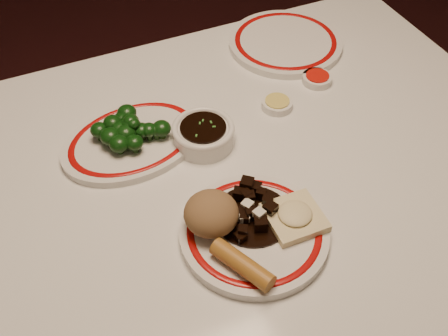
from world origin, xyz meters
TOP-DOWN VIEW (x-y plane):
  - dining_table at (0.00, 0.00)m, footprint 1.20×0.90m
  - main_plate at (-0.04, -0.15)m, footprint 0.29×0.29m
  - rice_mound at (-0.10, -0.11)m, footprint 0.09×0.09m
  - spring_roll at (-0.09, -0.21)m, footprint 0.07×0.11m
  - fried_wonton at (0.03, -0.16)m, footprint 0.09×0.09m
  - stirfry_heap at (-0.03, -0.12)m, footprint 0.13×0.13m
  - broccoli_plate at (-0.15, 0.14)m, footprint 0.31×0.28m
  - broccoli_pile at (-0.16, 0.14)m, footprint 0.14×0.12m
  - soy_bowl at (-0.03, 0.09)m, footprint 0.12×0.12m
  - sweet_sour_dish at (0.27, 0.16)m, footprint 0.06×0.06m
  - mustard_dish at (0.15, 0.12)m, footprint 0.06×0.06m
  - far_plate at (0.27, 0.31)m, footprint 0.29×0.29m

SIDE VIEW (x-z plane):
  - dining_table at x=0.00m, z-range 0.28..1.03m
  - sweet_sour_dish at x=0.27m, z-range 0.75..0.77m
  - mustard_dish at x=0.15m, z-range 0.75..0.77m
  - broccoli_plate at x=-0.15m, z-range 0.75..0.77m
  - far_plate at x=0.27m, z-range 0.75..0.77m
  - main_plate at x=-0.04m, z-range 0.75..0.77m
  - soy_bowl at x=-0.03m, z-range 0.75..0.79m
  - fried_wonton at x=0.03m, z-range 0.77..0.79m
  - stirfry_heap at x=-0.03m, z-range 0.76..0.79m
  - spring_roll at x=-0.09m, z-range 0.77..0.80m
  - broccoli_pile at x=-0.16m, z-range 0.76..0.81m
  - rice_mound at x=-0.10m, z-range 0.77..0.83m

